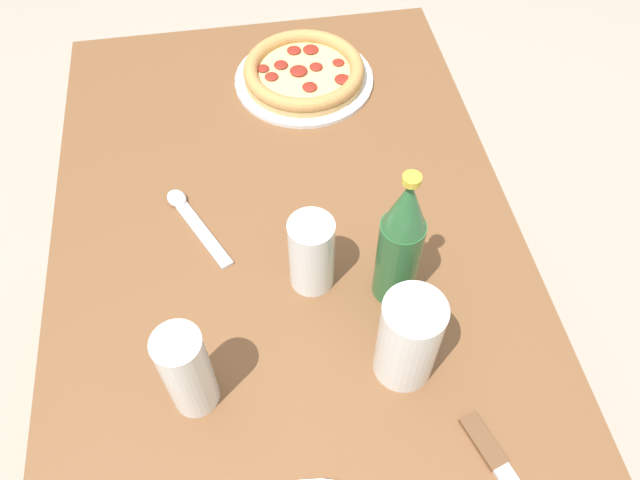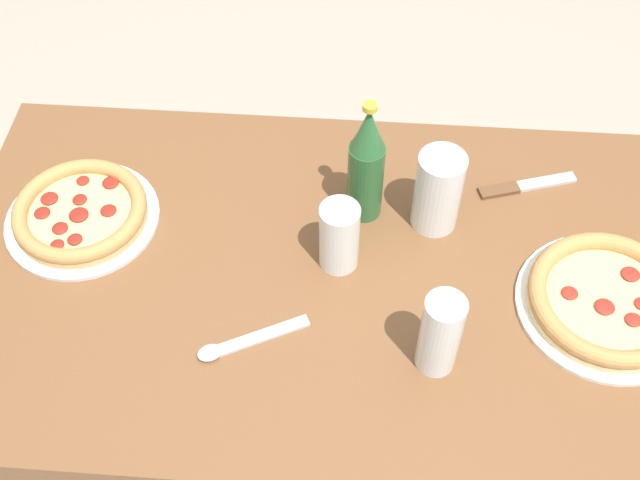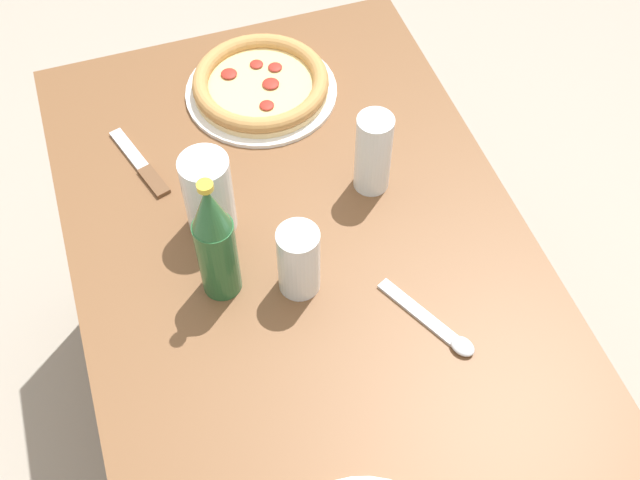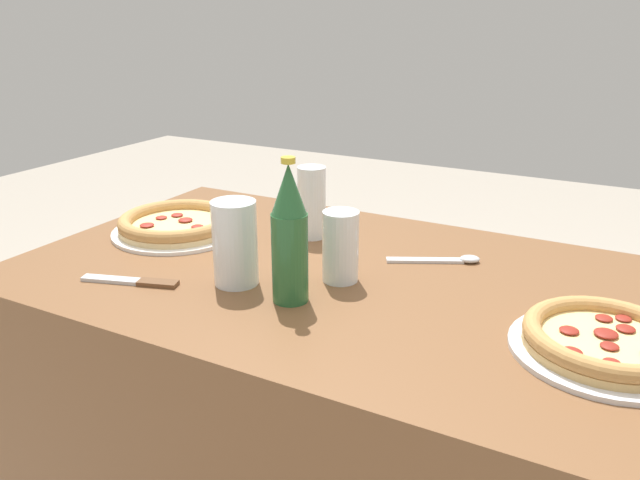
% 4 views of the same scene
% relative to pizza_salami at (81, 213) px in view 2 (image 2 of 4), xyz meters
% --- Properties ---
extents(ground_plane, '(8.00, 8.00, 0.00)m').
position_rel_pizza_salami_xyz_m(ground_plane, '(-0.44, 0.08, -0.78)').
color(ground_plane, '#A89E8E').
extents(table, '(1.27, 0.73, 0.76)m').
position_rel_pizza_salami_xyz_m(table, '(-0.44, 0.08, -0.40)').
color(table, brown).
rests_on(table, ground_plane).
extents(pizza_salami, '(0.27, 0.27, 0.04)m').
position_rel_pizza_salami_xyz_m(pizza_salami, '(0.00, 0.00, 0.00)').
color(pizza_salami, silver).
rests_on(pizza_salami, table).
extents(pizza_veggie, '(0.28, 0.28, 0.04)m').
position_rel_pizza_salami_xyz_m(pizza_veggie, '(-0.88, 0.12, 0.00)').
color(pizza_veggie, white).
rests_on(pizza_veggie, table).
extents(glass_water, '(0.06, 0.06, 0.15)m').
position_rel_pizza_salami_xyz_m(glass_water, '(-0.61, 0.23, 0.05)').
color(glass_water, white).
rests_on(glass_water, table).
extents(glass_cola, '(0.08, 0.08, 0.15)m').
position_rel_pizza_salami_xyz_m(glass_cola, '(-0.61, -0.04, 0.05)').
color(glass_cola, white).
rests_on(glass_cola, table).
extents(glass_red_wine, '(0.07, 0.07, 0.13)m').
position_rel_pizza_salami_xyz_m(glass_red_wine, '(-0.45, 0.06, 0.04)').
color(glass_red_wine, white).
rests_on(glass_red_wine, table).
extents(beer_bottle, '(0.06, 0.06, 0.25)m').
position_rel_pizza_salami_xyz_m(beer_bottle, '(-0.49, -0.06, 0.10)').
color(beer_bottle, '#286033').
rests_on(beer_bottle, table).
extents(knife, '(0.18, 0.08, 0.01)m').
position_rel_pizza_salami_xyz_m(knife, '(-0.77, -0.13, -0.02)').
color(knife, brown).
rests_on(knife, table).
extents(spoon, '(0.17, 0.10, 0.01)m').
position_rel_pizza_salami_xyz_m(spoon, '(-0.30, 0.23, -0.01)').
color(spoon, silver).
rests_on(spoon, table).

